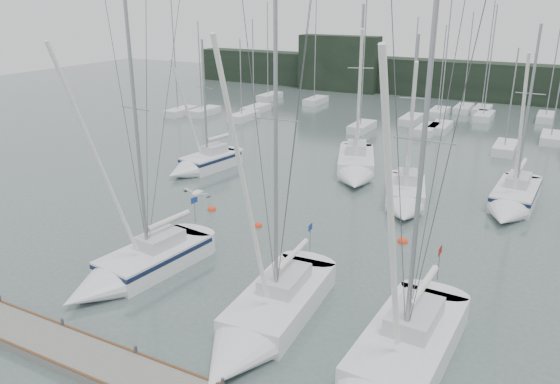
{
  "coord_description": "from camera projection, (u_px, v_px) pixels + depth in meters",
  "views": [
    {
      "loc": [
        11.2,
        -17.01,
        13.3
      ],
      "look_at": [
        -0.55,
        5.0,
        4.36
      ],
      "focal_mm": 35.0,
      "sensor_mm": 36.0,
      "label": 1
    }
  ],
  "objects": [
    {
      "name": "far_treeline",
      "position": [
        481.0,
        81.0,
        74.22
      ],
      "size": [
        90.0,
        4.0,
        5.0
      ],
      "primitive_type": "cube",
      "color": "black",
      "rests_on": "ground"
    },
    {
      "name": "buoy_a",
      "position": [
        258.0,
        226.0,
        33.56
      ],
      "size": [
        0.5,
        0.5,
        0.5
      ],
      "primitive_type": "sphere",
      "color": "#F63B15",
      "rests_on": "ground"
    },
    {
      "name": "sailboat_near_left",
      "position": [
        130.0,
        270.0,
        26.99
      ],
      "size": [
        3.76,
        8.87,
        14.24
      ],
      "rotation": [
        0.0,
        0.0,
        -0.13
      ],
      "color": "silver",
      "rests_on": "ground"
    },
    {
      "name": "seagull",
      "position": [
        197.0,
        193.0,
        19.41
      ],
      "size": [
        1.11,
        0.51,
        0.22
      ],
      "rotation": [
        0.0,
        0.0,
        -0.11
      ],
      "color": "white",
      "rests_on": "ground"
    },
    {
      "name": "ground",
      "position": [
        237.0,
        323.0,
        23.58
      ],
      "size": [
        160.0,
        160.0,
        0.0
      ],
      "primitive_type": "plane",
      "color": "#4E5F5B",
      "rests_on": "ground"
    },
    {
      "name": "sailboat_mid_d",
      "position": [
        512.0,
        201.0,
        35.95
      ],
      "size": [
        2.94,
        8.56,
        12.62
      ],
      "rotation": [
        0.0,
        0.0,
        -0.04
      ],
      "color": "silver",
      "rests_on": "ground"
    },
    {
      "name": "sailboat_mid_b",
      "position": [
        356.0,
        168.0,
        42.74
      ],
      "size": [
        5.76,
        9.68,
        13.69
      ],
      "rotation": [
        0.0,
        0.0,
        0.35
      ],
      "color": "silver",
      "rests_on": "ground"
    },
    {
      "name": "buoy_c",
      "position": [
        212.0,
        210.0,
        36.1
      ],
      "size": [
        0.56,
        0.56,
        0.56
      ],
      "primitive_type": "sphere",
      "color": "#F63B15",
      "rests_on": "ground"
    },
    {
      "name": "buoy_b",
      "position": [
        403.0,
        242.0,
        31.37
      ],
      "size": [
        0.58,
        0.58,
        0.58
      ],
      "primitive_type": "sphere",
      "color": "#F63B15",
      "rests_on": "ground"
    },
    {
      "name": "sailboat_near_center",
      "position": [
        260.0,
        325.0,
        22.53
      ],
      "size": [
        3.48,
        10.04,
        15.02
      ],
      "rotation": [
        0.0,
        0.0,
        0.06
      ],
      "color": "silver",
      "rests_on": "ground"
    },
    {
      "name": "mast_forest",
      "position": [
        425.0,
        121.0,
        59.54
      ],
      "size": [
        54.21,
        23.97,
        14.4
      ],
      "color": "silver",
      "rests_on": "ground"
    },
    {
      "name": "far_building_left",
      "position": [
        339.0,
        63.0,
        80.92
      ],
      "size": [
        12.0,
        3.0,
        8.0
      ],
      "primitive_type": "cube",
      "color": "black",
      "rests_on": "ground"
    },
    {
      "name": "sailboat_near_right",
      "position": [
        390.0,
        375.0,
        19.46
      ],
      "size": [
        3.4,
        10.59,
        14.97
      ],
      "rotation": [
        0.0,
        0.0,
        -0.04
      ],
      "color": "silver",
      "rests_on": "ground"
    },
    {
      "name": "sailboat_mid_a",
      "position": [
        200.0,
        164.0,
        43.87
      ],
      "size": [
        3.61,
        7.24,
        11.07
      ],
      "rotation": [
        0.0,
        0.0,
        -0.17
      ],
      "color": "silver",
      "rests_on": "ground"
    },
    {
      "name": "sailboat_mid_c",
      "position": [
        405.0,
        199.0,
        36.28
      ],
      "size": [
        4.24,
        7.67,
        11.92
      ],
      "rotation": [
        0.0,
        0.0,
        0.25
      ],
      "color": "silver",
      "rests_on": "ground"
    }
  ]
}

